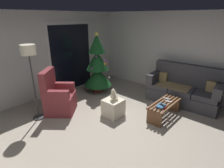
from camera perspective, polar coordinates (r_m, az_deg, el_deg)
The scene contains 16 objects.
ground_plane at distance 3.98m, azimuth 3.79°, elevation -15.54°, with size 7.00×7.00×0.00m, color #9E9384.
wall_back at distance 5.73m, azimuth -20.91°, elevation 8.30°, with size 5.72×0.12×2.50m, color beige.
wall_right at distance 5.85m, azimuth 21.95°, elevation 8.41°, with size 0.12×6.00×2.50m, color beige.
patio_door_frame at distance 6.17m, azimuth -12.70°, elevation 8.54°, with size 1.60×0.02×2.20m, color silver.
patio_door_glass at distance 6.17m, azimuth -12.56°, elevation 8.07°, with size 1.50×0.02×2.10m, color black.
couch at distance 5.50m, azimuth 21.66°, elevation -1.60°, with size 0.92×1.99×1.08m.
coffee_table at distance 4.63m, azimuth 16.27°, elevation -7.05°, with size 1.10×0.40×0.38m.
remote_silver at distance 4.76m, azimuth 16.91°, elevation -4.49°, with size 0.04×0.16×0.02m, color #ADADB2.
remote_white at distance 4.62m, azimuth 17.42°, elevation -5.31°, with size 0.04×0.16×0.02m, color silver.
book_stack at distance 4.30m, azimuth 15.27°, elevation -6.85°, with size 0.24×0.21×0.06m.
cell_phone at distance 4.28m, azimuth 15.65°, elevation -6.44°, with size 0.07×0.14×0.01m, color black.
christmas_tree at distance 5.77m, azimuth -4.65°, elevation 5.66°, with size 0.90×0.90×1.93m.
armchair at distance 4.80m, azimuth -16.64°, elevation -4.15°, with size 0.97×0.97×1.13m.
floor_lamp at distance 4.34m, azimuth -24.72°, elevation 7.63°, with size 0.32×0.32×1.78m.
ottoman at distance 4.52m, azimuth 0.38°, elevation -7.48°, with size 0.44×0.44×0.43m, color beige.
teddy_bear_cream at distance 4.37m, azimuth 0.54°, elevation -3.58°, with size 0.21×0.22×0.29m.
Camera 1 is at (-2.55, -1.95, 2.35)m, focal length 28.90 mm.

